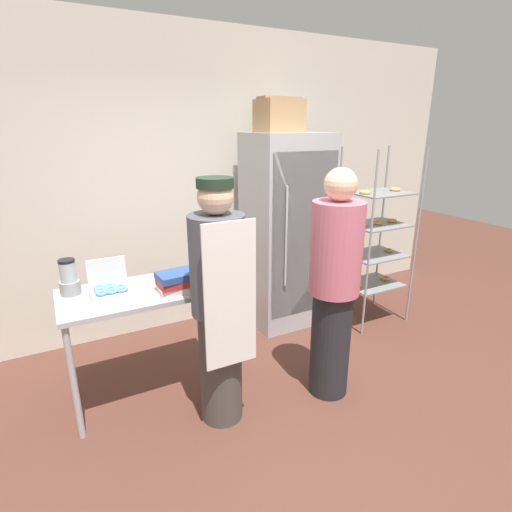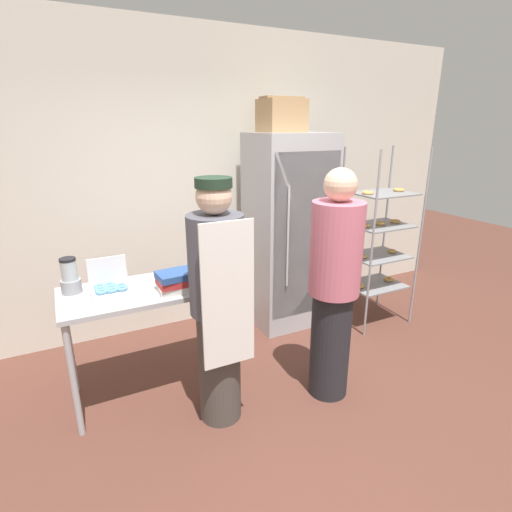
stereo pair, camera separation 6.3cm
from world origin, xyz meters
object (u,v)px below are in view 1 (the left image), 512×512
object	(u,v)px
refrigerator	(286,232)
blender_pitcher	(69,279)
person_customer	(334,286)
binder_stack	(180,281)
cardboard_storage_box	(279,115)
donut_box	(110,290)
person_baker	(219,303)
baking_rack	(376,239)

from	to	relation	value
refrigerator	blender_pitcher	world-z (taller)	refrigerator
refrigerator	person_customer	distance (m)	1.30
binder_stack	cardboard_storage_box	world-z (taller)	cardboard_storage_box
cardboard_storage_box	binder_stack	bearing A→B (deg)	-148.59
donut_box	person_customer	world-z (taller)	person_customer
blender_pitcher	person_baker	world-z (taller)	person_baker
baking_rack	cardboard_storage_box	xyz separation A→B (m)	(-0.92, 0.47, 1.22)
refrigerator	donut_box	distance (m)	1.95
baking_rack	binder_stack	world-z (taller)	baking_rack
person_customer	baking_rack	bearing A→B (deg)	34.24
refrigerator	baking_rack	distance (m)	0.94
cardboard_storage_box	person_customer	distance (m)	1.79
cardboard_storage_box	person_baker	xyz separation A→B (m)	(-1.14, -1.16, -1.22)
donut_box	person_customer	distance (m)	1.61
blender_pitcher	person_customer	world-z (taller)	person_customer
binder_stack	person_baker	xyz separation A→B (m)	(0.15, -0.37, -0.06)
baking_rack	blender_pitcher	distance (m)	2.92
person_baker	person_customer	world-z (taller)	person_customer
binder_stack	blender_pitcher	bearing A→B (deg)	156.41
person_baker	person_customer	bearing A→B (deg)	-7.92
person_baker	binder_stack	bearing A→B (deg)	111.96
baking_rack	person_customer	bearing A→B (deg)	-145.76
refrigerator	person_baker	bearing A→B (deg)	-137.61
donut_box	cardboard_storage_box	world-z (taller)	cardboard_storage_box
blender_pitcher	binder_stack	xyz separation A→B (m)	(0.71, -0.31, -0.04)
binder_stack	donut_box	bearing A→B (deg)	164.61
refrigerator	cardboard_storage_box	bearing A→B (deg)	160.56
refrigerator	binder_stack	bearing A→B (deg)	-151.39
cardboard_storage_box	blender_pitcher	bearing A→B (deg)	-166.58
baking_rack	person_baker	world-z (taller)	baking_rack
refrigerator	cardboard_storage_box	xyz separation A→B (m)	(-0.09, 0.03, 1.14)
refrigerator	blender_pitcher	distance (m)	2.14
refrigerator	person_customer	world-z (taller)	refrigerator
person_baker	person_customer	size ratio (longest dim) A/B	0.98
donut_box	person_customer	bearing A→B (deg)	-22.68
donut_box	binder_stack	distance (m)	0.48
cardboard_storage_box	refrigerator	bearing A→B (deg)	-19.44
cardboard_storage_box	person_customer	size ratio (longest dim) A/B	0.22
refrigerator	person_customer	size ratio (longest dim) A/B	1.11
donut_box	cardboard_storage_box	size ratio (longest dim) A/B	0.69
baking_rack	person_baker	size ratio (longest dim) A/B	1.06
donut_box	binder_stack	world-z (taller)	donut_box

